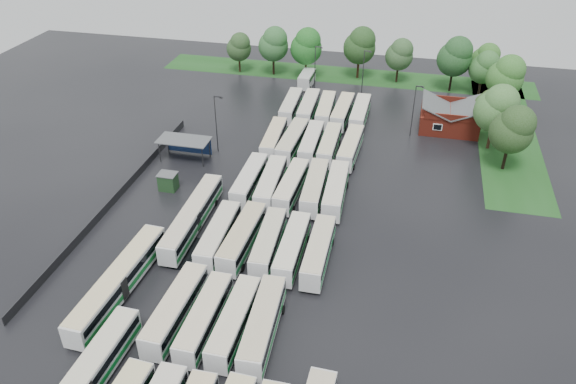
# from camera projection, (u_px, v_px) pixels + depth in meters

# --- Properties ---
(ground) EXTENTS (160.00, 160.00, 0.00)m
(ground) POSITION_uv_depth(u_px,v_px,m) (250.00, 258.00, 69.32)
(ground) COLOR black
(ground) RESTS_ON ground
(brick_building) EXTENTS (10.07, 8.60, 5.39)m
(brick_building) POSITION_uv_depth(u_px,v_px,m) (449.00, 119.00, 98.81)
(brick_building) COLOR maroon
(brick_building) RESTS_ON ground
(wash_shed) EXTENTS (8.20, 4.20, 3.58)m
(wash_shed) POSITION_uv_depth(u_px,v_px,m) (185.00, 142.00, 89.11)
(wash_shed) COLOR #2D2D30
(wash_shed) RESTS_ON ground
(utility_hut) EXTENTS (2.70, 2.20, 2.62)m
(utility_hut) POSITION_uv_depth(u_px,v_px,m) (168.00, 181.00, 82.08)
(utility_hut) COLOR #183719
(utility_hut) RESTS_ON ground
(grass_strip_north) EXTENTS (80.00, 10.00, 0.01)m
(grass_strip_north) POSITION_uv_depth(u_px,v_px,m) (343.00, 75.00, 122.14)
(grass_strip_north) COLOR #1A4B18
(grass_strip_north) RESTS_ON ground
(grass_strip_east) EXTENTS (10.00, 50.00, 0.01)m
(grass_strip_east) POSITION_uv_depth(u_px,v_px,m) (506.00, 134.00, 97.90)
(grass_strip_east) COLOR #1A4B18
(grass_strip_east) RESTS_ON ground
(west_fence) EXTENTS (0.10, 50.00, 1.20)m
(west_fence) POSITION_uv_depth(u_px,v_px,m) (116.00, 197.00, 79.85)
(west_fence) COLOR #2D2D30
(west_fence) RESTS_ON ground
(bus_r1c0) EXTENTS (2.93, 12.21, 3.38)m
(bus_r1c0) POSITION_uv_depth(u_px,v_px,m) (176.00, 309.00, 59.21)
(bus_r1c0) COLOR silver
(bus_r1c0) RESTS_ON ground
(bus_r1c1) EXTENTS (2.53, 11.61, 3.23)m
(bus_r1c1) POSITION_uv_depth(u_px,v_px,m) (205.00, 318.00, 58.25)
(bus_r1c1) COLOR silver
(bus_r1c1) RESTS_ON ground
(bus_r1c2) EXTENTS (2.58, 11.61, 3.22)m
(bus_r1c2) POSITION_uv_depth(u_px,v_px,m) (234.00, 322.00, 57.79)
(bus_r1c2) COLOR silver
(bus_r1c2) RESTS_ON ground
(bus_r1c3) EXTENTS (3.16, 12.33, 3.40)m
(bus_r1c3) POSITION_uv_depth(u_px,v_px,m) (263.00, 325.00, 57.28)
(bus_r1c3) COLOR silver
(bus_r1c3) RESTS_ON ground
(bus_r2c0) EXTENTS (2.79, 11.94, 3.31)m
(bus_r2c0) POSITION_uv_depth(u_px,v_px,m) (218.00, 235.00, 70.15)
(bus_r2c0) COLOR silver
(bus_r2c0) RESTS_ON ground
(bus_r2c1) EXTENTS (3.01, 12.33, 3.41)m
(bus_r2c1) POSITION_uv_depth(u_px,v_px,m) (242.00, 238.00, 69.71)
(bus_r2c1) COLOR silver
(bus_r2c1) RESTS_ON ground
(bus_r2c2) EXTENTS (2.99, 11.68, 3.22)m
(bus_r2c2) POSITION_uv_depth(u_px,v_px,m) (268.00, 242.00, 69.05)
(bus_r2c2) COLOR silver
(bus_r2c2) RESTS_ON ground
(bus_r2c3) EXTENTS (2.64, 11.74, 3.26)m
(bus_r2c3) POSITION_uv_depth(u_px,v_px,m) (292.00, 248.00, 68.15)
(bus_r2c3) COLOR silver
(bus_r2c3) RESTS_ON ground
(bus_r2c4) EXTENTS (2.66, 11.79, 3.27)m
(bus_r2c4) POSITION_uv_depth(u_px,v_px,m) (319.00, 251.00, 67.51)
(bus_r2c4) COLOR silver
(bus_r2c4) RESTS_ON ground
(bus_r3c0) EXTENTS (2.59, 11.90, 3.31)m
(bus_r3c0) POSITION_uv_depth(u_px,v_px,m) (250.00, 180.00, 81.41)
(bus_r3c0) COLOR silver
(bus_r3c0) RESTS_ON ground
(bus_r3c1) EXTENTS (3.11, 12.12, 3.34)m
(bus_r3c1) POSITION_uv_depth(u_px,v_px,m) (271.00, 184.00, 80.56)
(bus_r3c1) COLOR silver
(bus_r3c1) RESTS_ON ground
(bus_r3c2) EXTENTS (2.89, 11.80, 3.26)m
(bus_r3c2) POSITION_uv_depth(u_px,v_px,m) (291.00, 186.00, 80.16)
(bus_r3c2) COLOR silver
(bus_r3c2) RESTS_ON ground
(bus_r3c3) EXTENTS (3.12, 12.20, 3.37)m
(bus_r3c3) POSITION_uv_depth(u_px,v_px,m) (315.00, 187.00, 79.72)
(bus_r3c3) COLOR silver
(bus_r3c3) RESTS_ON ground
(bus_r3c4) EXTENTS (3.10, 12.34, 3.41)m
(bus_r3c4) POSITION_uv_depth(u_px,v_px,m) (336.00, 190.00, 79.06)
(bus_r3c4) COLOR silver
(bus_r3c4) RESTS_ON ground
(bus_r4c0) EXTENTS (3.04, 11.66, 3.22)m
(bus_r4c0) POSITION_uv_depth(u_px,v_px,m) (274.00, 139.00, 92.61)
(bus_r4c0) COLOR silver
(bus_r4c0) RESTS_ON ground
(bus_r4c1) EXTENTS (3.07, 12.32, 3.40)m
(bus_r4c1) POSITION_uv_depth(u_px,v_px,m) (292.00, 141.00, 91.70)
(bus_r4c1) COLOR silver
(bus_r4c1) RESTS_ON ground
(bus_r4c2) EXTENTS (2.74, 11.70, 3.24)m
(bus_r4c2) POSITION_uv_depth(u_px,v_px,m) (311.00, 143.00, 91.35)
(bus_r4c2) COLOR silver
(bus_r4c2) RESTS_ON ground
(bus_r4c3) EXTENTS (2.63, 11.58, 3.21)m
(bus_r4c3) POSITION_uv_depth(u_px,v_px,m) (329.00, 145.00, 90.76)
(bus_r4c3) COLOR silver
(bus_r4c3) RESTS_ON ground
(bus_r4c4) EXTENTS (2.94, 11.87, 3.28)m
(bus_r4c4) POSITION_uv_depth(u_px,v_px,m) (350.00, 147.00, 90.00)
(bus_r4c4) COLOR silver
(bus_r4c4) RESTS_ON ground
(bus_r5c0) EXTENTS (2.90, 11.72, 3.24)m
(bus_r5c0) POSITION_uv_depth(u_px,v_px,m) (291.00, 106.00, 103.80)
(bus_r5c0) COLOR silver
(bus_r5c0) RESTS_ON ground
(bus_r5c1) EXTENTS (2.95, 12.06, 3.34)m
(bus_r5c1) POSITION_uv_depth(u_px,v_px,m) (308.00, 108.00, 103.07)
(bus_r5c1) COLOR silver
(bus_r5c1) RESTS_ON ground
(bus_r5c2) EXTENTS (3.06, 11.80, 3.25)m
(bus_r5c2) POSITION_uv_depth(u_px,v_px,m) (326.00, 110.00, 102.39)
(bus_r5c2) COLOR silver
(bus_r5c2) RESTS_ON ground
(bus_r5c3) EXTENTS (2.84, 11.96, 3.31)m
(bus_r5c3) POSITION_uv_depth(u_px,v_px,m) (342.00, 112.00, 101.62)
(bus_r5c3) COLOR silver
(bus_r5c3) RESTS_ON ground
(bus_r5c4) EXTENTS (2.62, 11.98, 3.33)m
(bus_r5c4) POSITION_uv_depth(u_px,v_px,m) (360.00, 113.00, 101.01)
(bus_r5c4) COLOR silver
(bus_r5c4) RESTS_ON ground
(artic_bus_west_a) EXTENTS (3.08, 17.46, 3.23)m
(artic_bus_west_a) POSITION_uv_depth(u_px,v_px,m) (83.00, 384.00, 51.23)
(artic_bus_west_a) COLOR silver
(artic_bus_west_a) RESTS_ON ground
(artic_bus_west_b) EXTENTS (2.70, 17.59, 3.26)m
(artic_bus_west_b) POSITION_uv_depth(u_px,v_px,m) (193.00, 217.00, 73.65)
(artic_bus_west_b) COLOR silver
(artic_bus_west_b) RESTS_ON ground
(artic_bus_west_c) EXTENTS (3.35, 18.24, 3.37)m
(artic_bus_west_c) POSITION_uv_depth(u_px,v_px,m) (119.00, 281.00, 62.86)
(artic_bus_west_c) COLOR silver
(artic_bus_west_c) RESTS_ON ground
(minibus) EXTENTS (2.59, 6.65, 2.89)m
(minibus) POSITION_uv_depth(u_px,v_px,m) (307.00, 79.00, 115.86)
(minibus) COLOR silver
(minibus) RESTS_ON ground
(tree_north_0) EXTENTS (5.33, 5.33, 8.83)m
(tree_north_0) POSITION_uv_depth(u_px,v_px,m) (239.00, 47.00, 120.75)
(tree_north_0) COLOR #302011
(tree_north_0) RESTS_ON ground
(tree_north_1) EXTENTS (6.40, 6.40, 10.60)m
(tree_north_1) POSITION_uv_depth(u_px,v_px,m) (274.00, 44.00, 118.83)
(tree_north_1) COLOR black
(tree_north_1) RESTS_ON ground
(tree_north_2) EXTENTS (6.63, 6.63, 10.99)m
(tree_north_2) POSITION_uv_depth(u_px,v_px,m) (307.00, 46.00, 116.78)
(tree_north_2) COLOR #342010
(tree_north_2) RESTS_ON ground
(tree_north_3) EXTENTS (6.76, 6.76, 11.20)m
(tree_north_3) POSITION_uv_depth(u_px,v_px,m) (360.00, 45.00, 116.78)
(tree_north_3) COLOR #371E11
(tree_north_3) RESTS_ON ground
(tree_north_4) EXTENTS (5.71, 5.71, 9.46)m
(tree_north_4) POSITION_uv_depth(u_px,v_px,m) (400.00, 54.00, 115.39)
(tree_north_4) COLOR black
(tree_north_4) RESTS_ON ground
(tree_north_5) EXTENTS (6.86, 6.86, 11.37)m
(tree_north_5) POSITION_uv_depth(u_px,v_px,m) (456.00, 56.00, 110.61)
(tree_north_5) COLOR black
(tree_north_5) RESTS_ON ground
(tree_north_6) EXTENTS (5.70, 5.70, 9.45)m
(tree_north_6) POSITION_uv_depth(u_px,v_px,m) (486.00, 59.00, 112.86)
(tree_north_6) COLOR black
(tree_north_6) RESTS_ON ground
(tree_east_0) EXTENTS (6.54, 6.54, 10.83)m
(tree_east_0) POSITION_uv_depth(u_px,v_px,m) (513.00, 129.00, 83.95)
(tree_east_0) COLOR black
(tree_east_0) RESTS_ON ground
(tree_east_1) EXTENTS (6.88, 6.88, 11.40)m
(tree_east_1) POSITION_uv_depth(u_px,v_px,m) (497.00, 108.00, 89.55)
(tree_east_1) COLOR #3A2517
(tree_east_1) RESTS_ON ground
(tree_east_2) EXTENTS (4.47, 4.45, 7.37)m
(tree_east_2) POSITION_uv_depth(u_px,v_px,m) (488.00, 103.00, 97.57)
(tree_east_2) COLOR black
(tree_east_2) RESTS_ON ground
(tree_east_3) EXTENTS (6.74, 6.74, 11.17)m
(tree_east_3) POSITION_uv_depth(u_px,v_px,m) (507.00, 76.00, 102.06)
(tree_east_3) COLOR black
(tree_east_3) RESTS_ON ground
(tree_east_4) EXTENTS (5.64, 5.63, 9.32)m
(tree_east_4) POSITION_uv_depth(u_px,v_px,m) (485.00, 67.00, 109.26)
(tree_east_4) COLOR black
(tree_east_4) RESTS_ON ground
(lamp_post_ne) EXTENTS (1.42, 0.28, 9.25)m
(lamp_post_ne) POSITION_uv_depth(u_px,v_px,m) (414.00, 107.00, 94.53)
(lamp_post_ne) COLOR #2D2D30
(lamp_post_ne) RESTS_ON ground
(lamp_post_nw) EXTENTS (1.50, 0.29, 9.77)m
(lamp_post_nw) POSITION_uv_depth(u_px,v_px,m) (217.00, 120.00, 89.72)
(lamp_post_nw) COLOR #2D2D30
(lamp_post_nw) RESTS_ON ground
(lamp_post_back_w) EXTENTS (1.48, 0.29, 9.64)m
(lamp_post_back_w) POSITION_uv_depth(u_px,v_px,m) (316.00, 66.00, 110.65)
(lamp_post_back_w) COLOR #2D2D30
(lamp_post_back_w) RESTS_ON ground
(lamp_post_back_e) EXTENTS (1.44, 0.28, 9.35)m
(lamp_post_back_e) POSITION_uv_depth(u_px,v_px,m) (364.00, 70.00, 109.39)
(lamp_post_back_e) COLOR #2D2D30
(lamp_post_back_e) RESTS_ON ground
(puddle_2) EXTENTS (6.71, 6.71, 0.01)m
(puddle_2) POSITION_uv_depth(u_px,v_px,m) (185.00, 253.00, 70.13)
(puddle_2) COLOR black
(puddle_2) RESTS_ON ground
(puddle_3) EXTENTS (4.46, 4.46, 0.01)m
(puddle_3) POSITION_uv_depth(u_px,v_px,m) (266.00, 279.00, 65.96)
(puddle_3) COLOR black
(puddle_3) RESTS_ON ground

